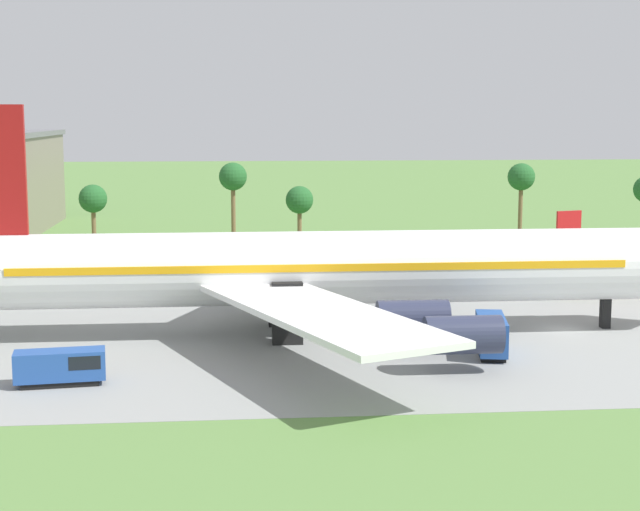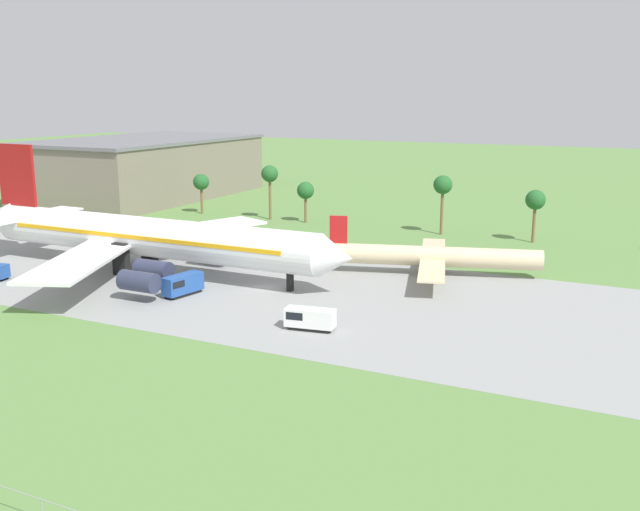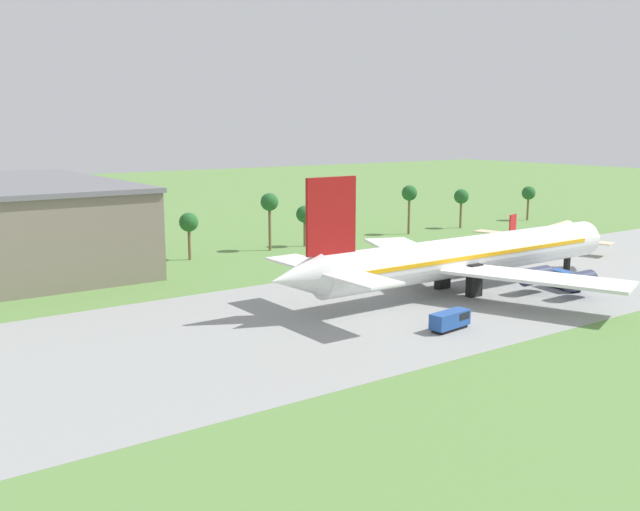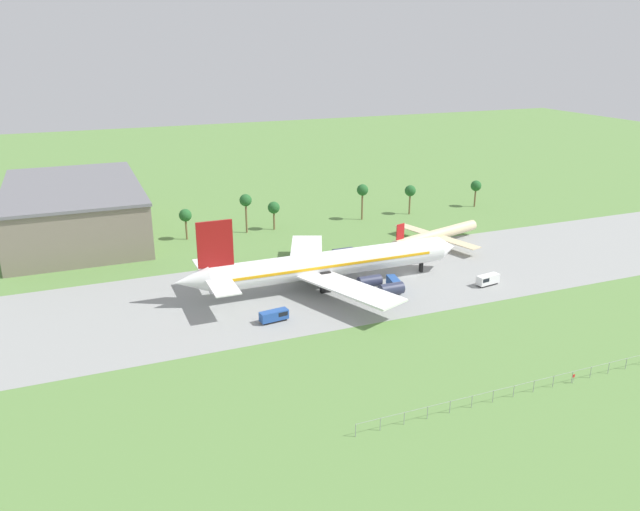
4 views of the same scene
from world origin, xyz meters
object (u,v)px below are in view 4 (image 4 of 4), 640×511
object	(u,v)px
regional_aircraft	(436,235)
baggage_tug	(394,284)
terminal_building	(75,210)
no_stopping_sign	(573,378)
fuel_truck	(275,316)
jet_airliner	(327,264)
catering_van	(487,280)

from	to	relation	value
regional_aircraft	baggage_tug	xyz separation A→B (m)	(-26.88, -25.51, -1.30)
terminal_building	no_stopping_sign	bearing A→B (deg)	-58.28
fuel_truck	jet_airliner	bearing A→B (deg)	38.66
jet_airliner	fuel_truck	distance (m)	22.28
no_stopping_sign	baggage_tug	bearing A→B (deg)	99.83
catering_van	jet_airliner	bearing A→B (deg)	158.85
regional_aircraft	fuel_truck	xyz separation A→B (m)	(-57.28, -30.82, -1.56)
baggage_tug	terminal_building	world-z (taller)	terminal_building
jet_airliner	regional_aircraft	size ratio (longest dim) A/B	2.22
catering_van	fuel_truck	bearing A→B (deg)	-179.86
regional_aircraft	baggage_tug	distance (m)	37.08
fuel_truck	no_stopping_sign	distance (m)	56.93
terminal_building	fuel_truck	bearing A→B (deg)	-65.57
catering_van	no_stopping_sign	bearing A→B (deg)	-107.88
fuel_truck	catering_van	world-z (taller)	catering_van
fuel_truck	terminal_building	distance (m)	85.33
jet_airliner	fuel_truck	xyz separation A→B (m)	(-17.09, -13.67, -4.16)
fuel_truck	catering_van	distance (m)	52.13
regional_aircraft	catering_van	distance (m)	31.16
regional_aircraft	no_stopping_sign	size ratio (longest dim) A/B	18.63
jet_airliner	catering_van	distance (m)	37.78
fuel_truck	no_stopping_sign	size ratio (longest dim) A/B	3.63
baggage_tug	fuel_truck	size ratio (longest dim) A/B	1.02
fuel_truck	no_stopping_sign	world-z (taller)	fuel_truck
jet_airliner	no_stopping_sign	distance (m)	59.71
baggage_tug	fuel_truck	distance (m)	30.86
jet_airliner	catering_van	xyz separation A→B (m)	(35.03, -13.55, -4.07)
jet_airliner	no_stopping_sign	bearing A→B (deg)	-68.85
no_stopping_sign	catering_van	bearing A→B (deg)	72.12
jet_airliner	catering_van	bearing A→B (deg)	-21.15
catering_van	no_stopping_sign	distance (m)	44.12
no_stopping_sign	terminal_building	distance (m)	140.46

